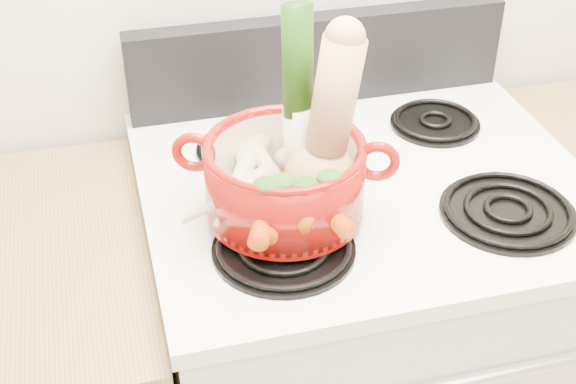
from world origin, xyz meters
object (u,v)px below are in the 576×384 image
object	(u,v)px
squash	(322,124)
stove_body	(353,370)
dutch_oven	(285,179)
leek	(298,99)

from	to	relation	value
squash	stove_body	bearing A→B (deg)	50.99
squash	dutch_oven	bearing A→B (deg)	173.41
stove_body	leek	bearing A→B (deg)	-159.11
dutch_oven	stove_body	bearing A→B (deg)	45.93
stove_body	dutch_oven	xyz separation A→B (m)	(-0.17, -0.08, 0.57)
stove_body	dutch_oven	bearing A→B (deg)	-153.93
dutch_oven	leek	distance (m)	0.13
stove_body	squash	world-z (taller)	squash
squash	leek	world-z (taller)	leek
leek	stove_body	bearing A→B (deg)	10.15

